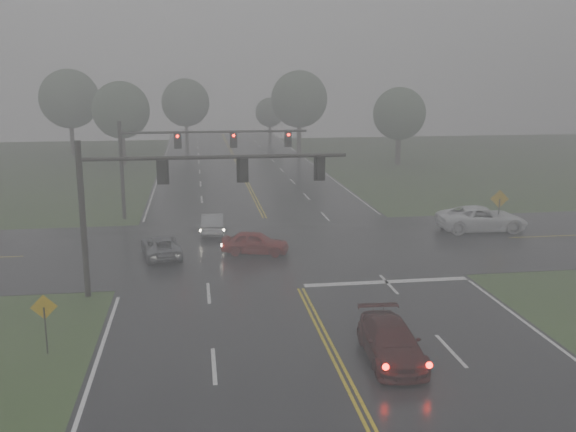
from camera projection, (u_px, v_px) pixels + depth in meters
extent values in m
cube|color=black|center=(284.00, 256.00, 37.37)|extent=(18.00, 160.00, 0.02)
cube|color=black|center=(279.00, 247.00, 39.30)|extent=(120.00, 14.00, 0.02)
cube|color=silver|center=(386.00, 282.00, 32.59)|extent=(8.50, 0.50, 0.01)
imported|color=#370A0A|center=(390.00, 359.00, 23.79)|extent=(2.19, 4.84, 1.38)
imported|color=maroon|center=(255.00, 254.00, 37.77)|extent=(4.22, 2.55, 1.34)
imported|color=gray|center=(213.00, 233.00, 42.68)|extent=(1.63, 4.15, 1.35)
imported|color=slate|center=(162.00, 257.00, 37.22)|extent=(2.72, 4.60, 1.20)
imported|color=white|center=(481.00, 231.00, 43.34)|extent=(6.10, 3.05, 1.66)
cylinder|color=black|center=(83.00, 220.00, 29.79)|extent=(0.29, 0.29, 7.42)
cylinder|color=black|center=(79.00, 159.00, 29.17)|extent=(0.19, 0.19, 0.82)
cylinder|color=black|center=(216.00, 157.00, 30.05)|extent=(12.46, 0.19, 0.19)
cube|color=black|center=(163.00, 171.00, 29.84)|extent=(0.35, 0.29, 1.08)
cube|color=black|center=(163.00, 171.00, 30.00)|extent=(0.57, 0.03, 1.29)
cube|color=black|center=(243.00, 170.00, 30.36)|extent=(0.35, 0.29, 1.08)
cube|color=black|center=(242.00, 169.00, 30.52)|extent=(0.57, 0.03, 1.29)
cube|color=black|center=(320.00, 168.00, 30.89)|extent=(0.35, 0.29, 1.08)
cube|color=black|center=(319.00, 168.00, 31.05)|extent=(0.57, 0.03, 1.29)
cylinder|color=black|center=(122.00, 171.00, 46.22)|extent=(0.28, 0.28, 7.10)
cylinder|color=black|center=(120.00, 132.00, 45.62)|extent=(0.18, 0.18, 0.79)
cylinder|color=black|center=(215.00, 132.00, 46.58)|extent=(13.50, 0.18, 0.18)
cube|color=black|center=(178.00, 141.00, 46.33)|extent=(0.34, 0.28, 1.04)
cube|color=black|center=(178.00, 140.00, 46.48)|extent=(0.54, 0.03, 1.23)
cylinder|color=#FF0C05|center=(177.00, 136.00, 46.11)|extent=(0.22, 0.06, 0.22)
cube|color=black|center=(234.00, 140.00, 46.90)|extent=(0.34, 0.28, 1.04)
cube|color=black|center=(234.00, 140.00, 47.05)|extent=(0.54, 0.03, 1.23)
cylinder|color=#FF0C05|center=(234.00, 135.00, 46.68)|extent=(0.22, 0.06, 0.22)
cube|color=black|center=(288.00, 139.00, 47.47)|extent=(0.34, 0.28, 1.04)
cube|color=black|center=(288.00, 139.00, 47.62)|extent=(0.54, 0.03, 1.23)
cylinder|color=#FF0C05|center=(289.00, 135.00, 47.25)|extent=(0.22, 0.06, 0.22)
cylinder|color=black|center=(46.00, 331.00, 24.09)|extent=(0.06, 0.06, 1.85)
cube|color=gold|center=(44.00, 307.00, 23.92)|extent=(0.97, 0.11, 0.97)
cylinder|color=black|center=(499.00, 216.00, 42.57)|extent=(0.08, 0.08, 2.30)
cube|color=gold|center=(500.00, 199.00, 42.36)|extent=(1.19, 0.29, 1.21)
cylinder|color=#352A22|center=(123.00, 149.00, 74.57)|extent=(0.57, 0.57, 3.70)
sphere|color=#385035|center=(121.00, 110.00, 73.59)|extent=(6.57, 6.57, 6.57)
cylinder|color=#352A22|center=(299.00, 138.00, 85.01)|extent=(0.60, 0.60, 4.18)
sphere|color=#385035|center=(299.00, 99.00, 83.91)|extent=(7.43, 7.43, 7.43)
cylinder|color=#352A22|center=(187.00, 136.00, 90.75)|extent=(0.51, 0.51, 3.77)
sphere|color=#385035|center=(186.00, 103.00, 89.76)|extent=(6.70, 6.70, 6.70)
cylinder|color=#352A22|center=(398.00, 150.00, 75.19)|extent=(0.62, 0.62, 3.43)
sphere|color=#385035|center=(399.00, 114.00, 74.29)|extent=(6.10, 6.10, 6.10)
cylinder|color=#352A22|center=(72.00, 139.00, 83.02)|extent=(0.54, 0.54, 4.25)
sphere|color=#385035|center=(69.00, 99.00, 81.90)|extent=(7.55, 7.55, 7.55)
cylinder|color=#352A22|center=(270.00, 132.00, 102.44)|extent=(0.51, 0.51, 2.60)
sphere|color=#385035|center=(270.00, 112.00, 101.75)|extent=(4.61, 4.61, 4.61)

